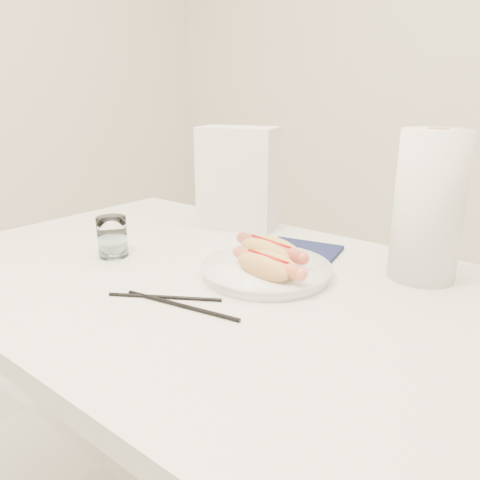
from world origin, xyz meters
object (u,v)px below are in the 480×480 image
Objects in this scene: hotdog_left at (270,251)px; plate at (266,271)px; napkin_box at (238,178)px; table at (201,299)px; paper_towel_roll at (429,206)px; water_glass at (112,237)px; hotdog_right at (268,266)px.

plate is at bearing -58.84° from hotdog_left.
plate is 0.38m from napkin_box.
paper_towel_roll reaches higher than table.
water_glass is 0.65m from paper_towel_roll.
table is 7.42× the size of hotdog_right.
water_glass is (-0.36, -0.08, 0.00)m from hotdog_right.
hotdog_right is at bearing -61.07° from napkin_box.
hotdog_right is 0.42m from napkin_box.
water_glass is at bearing -166.90° from table.
paper_towel_roll reaches higher than plate.
hotdog_left is at bearing 42.12° from table.
paper_towel_roll is (0.50, -0.05, 0.01)m from napkin_box.
hotdog_right reaches higher than table.
table is at bearing -161.33° from hotdog_right.
napkin_box is (-0.25, 0.21, 0.09)m from hotdog_left.
napkin_box is at bearing 115.81° from table.
napkin_box reaches higher than table.
table is at bearing -127.75° from hotdog_left.
plate is 0.05m from hotdog_left.
napkin_box is at bearing 150.54° from hotdog_left.
hotdog_right reaches higher than plate.
table is 0.48m from paper_towel_roll.
table is at bearing -144.67° from paper_towel_roll.
hotdog_left is 1.07× the size of hotdog_right.
hotdog_right is at bearing -48.14° from hotdog_left.
hotdog_right is at bearing -51.42° from plate.
plate is at bearing -141.95° from paper_towel_roll.
water_glass is at bearing -145.45° from hotdog_left.
paper_towel_roll reaches higher than hotdog_right.
water_glass is at bearing -160.83° from plate.
hotdog_left reaches higher than plate.
hotdog_left is 0.08m from hotdog_right.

